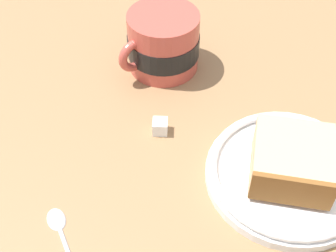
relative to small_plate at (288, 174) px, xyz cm
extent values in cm
cube|color=#936D47|center=(6.62, -2.18, -2.65)|extent=(110.58, 110.58, 3.15)
cylinder|color=white|center=(0.00, 0.00, -0.48)|extent=(18.93, 18.93, 1.19)
torus|color=white|center=(0.00, 0.00, 0.61)|extent=(18.41, 18.41, 0.99)
cube|color=brown|center=(0.00, 0.00, 0.41)|extent=(8.93, 8.66, 0.60)
cube|color=#EAB27F|center=(0.00, 0.00, 2.80)|extent=(8.93, 8.66, 4.16)
cube|color=brown|center=(0.14, 4.49, 2.80)|extent=(8.69, 0.87, 4.16)
cylinder|color=#BF4C3F|center=(17.50, -18.12, 3.20)|extent=(9.98, 9.98, 8.56)
cylinder|color=black|center=(17.50, -18.12, 2.70)|extent=(10.18, 10.18, 3.12)
cylinder|color=#47230F|center=(17.50, -18.12, 6.20)|extent=(8.78, 8.78, 0.40)
torus|color=#BF4C3F|center=(20.89, -14.46, 3.20)|extent=(4.24, 4.44, 4.95)
ellipsoid|color=silver|center=(24.76, 9.46, -0.67)|extent=(3.35, 3.61, 0.80)
cube|color=white|center=(15.78, -5.09, -0.14)|extent=(2.07, 2.07, 1.87)
camera|label=1|loc=(8.54, 34.07, 42.94)|focal=49.71mm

